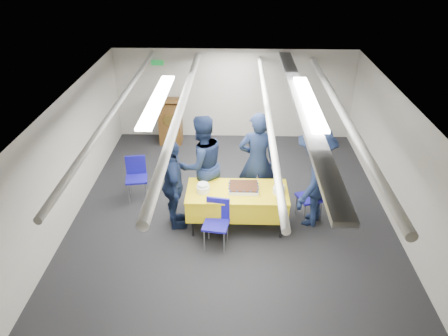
{
  "coord_description": "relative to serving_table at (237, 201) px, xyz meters",
  "views": [
    {
      "loc": [
        0.06,
        -7.11,
        4.87
      ],
      "look_at": [
        -0.15,
        -0.2,
        1.05
      ],
      "focal_mm": 35.0,
      "sensor_mm": 36.0,
      "label": 1
    }
  ],
  "objects": [
    {
      "name": "chair_right",
      "position": [
        1.44,
        0.34,
        -0.03
      ],
      "size": [
        0.54,
        0.54,
        0.87
      ],
      "color": "gray",
      "rests_on": "ground"
    },
    {
      "name": "sailor_d",
      "position": [
        1.37,
        0.19,
        0.4
      ],
      "size": [
        1.19,
        1.42,
        1.91
      ],
      "primitive_type": "imported",
      "rotation": [
        0.0,
        0.0,
        -2.04
      ],
      "color": "black",
      "rests_on": "ground"
    },
    {
      "name": "ground",
      "position": [
        -0.1,
        0.52,
        -0.56
      ],
      "size": [
        7.0,
        7.0,
        0.0
      ],
      "primitive_type": "plane",
      "color": "black",
      "rests_on": "ground"
    },
    {
      "name": "plate_stack_right",
      "position": [
        0.73,
        -0.05,
        0.28
      ],
      "size": [
        0.22,
        0.22,
        0.16
      ],
      "color": "white",
      "rests_on": "serving_table"
    },
    {
      "name": "sheet_cake",
      "position": [
        0.11,
        0.04,
        0.26
      ],
      "size": [
        0.54,
        0.42,
        0.09
      ],
      "color": "white",
      "rests_on": "serving_table"
    },
    {
      "name": "sailor_a",
      "position": [
        0.37,
        0.72,
        0.43
      ],
      "size": [
        0.74,
        0.5,
        1.97
      ],
      "primitive_type": "imported",
      "rotation": [
        0.0,
        0.0,
        3.19
      ],
      "color": "black",
      "rests_on": "ground"
    },
    {
      "name": "serving_table",
      "position": [
        0.0,
        0.0,
        0.0
      ],
      "size": [
        1.81,
        0.88,
        0.77
      ],
      "color": "black",
      "rests_on": "ground"
    },
    {
      "name": "plate_stack_left",
      "position": [
        -0.6,
        -0.05,
        0.29
      ],
      "size": [
        0.24,
        0.24,
        0.16
      ],
      "color": "white",
      "rests_on": "serving_table"
    },
    {
      "name": "chair_left",
      "position": [
        -2.04,
        0.99,
        -0.03
      ],
      "size": [
        0.49,
        0.49,
        0.87
      ],
      "color": "gray",
      "rests_on": "ground"
    },
    {
      "name": "sailor_c",
      "position": [
        -1.13,
        0.0,
        0.29
      ],
      "size": [
        0.66,
        1.07,
        1.71
      ],
      "primitive_type": "imported",
      "rotation": [
        0.0,
        0.0,
        1.83
      ],
      "color": "black",
      "rests_on": "ground"
    },
    {
      "name": "podium",
      "position": [
        -1.7,
        3.57,
        0.05
      ],
      "size": [
        0.62,
        0.53,
        1.25
      ],
      "color": "brown",
      "rests_on": "ground"
    },
    {
      "name": "chair_near",
      "position": [
        -0.34,
        -0.51,
        -0.03
      ],
      "size": [
        0.48,
        0.48,
        0.87
      ],
      "color": "gray",
      "rests_on": "ground"
    },
    {
      "name": "room_shell",
      "position": [
        -0.0,
        0.93,
        1.25
      ],
      "size": [
        6.0,
        7.0,
        2.3
      ],
      "color": "beige",
      "rests_on": "ground"
    },
    {
      "name": "sailor_b",
      "position": [
        -0.67,
        0.58,
        0.42
      ],
      "size": [
        1.19,
        1.12,
        1.95
      ],
      "primitive_type": "imported",
      "rotation": [
        0.0,
        0.0,
        3.69
      ],
      "color": "black",
      "rests_on": "ground"
    }
  ]
}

